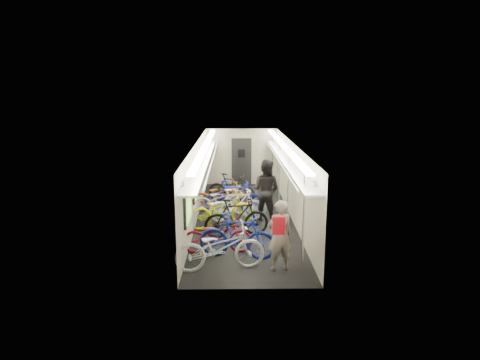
{
  "coord_description": "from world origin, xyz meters",
  "views": [
    {
      "loc": [
        -0.35,
        -13.13,
        4.02
      ],
      "look_at": [
        -0.13,
        0.4,
        1.15
      ],
      "focal_mm": 32.0,
      "sensor_mm": 36.0,
      "label": 1
    }
  ],
  "objects_px": {
    "passenger_near": "(280,235)",
    "passenger_mid": "(266,190)",
    "backpack": "(278,225)",
    "bicycle_1": "(237,236)",
    "bicycle_0": "(220,248)"
  },
  "relations": [
    {
      "from": "bicycle_0",
      "to": "bicycle_1",
      "type": "height_order",
      "value": "bicycle_1"
    },
    {
      "from": "backpack",
      "to": "passenger_near",
      "type": "bearing_deg",
      "value": 77.95
    },
    {
      "from": "passenger_mid",
      "to": "passenger_near",
      "type": "bearing_deg",
      "value": 118.71
    },
    {
      "from": "bicycle_1",
      "to": "passenger_mid",
      "type": "bearing_deg",
      "value": -4.05
    },
    {
      "from": "backpack",
      "to": "passenger_mid",
      "type": "bearing_deg",
      "value": 86.18
    },
    {
      "from": "bicycle_1",
      "to": "backpack",
      "type": "relative_size",
      "value": 4.96
    },
    {
      "from": "passenger_mid",
      "to": "backpack",
      "type": "relative_size",
      "value": 5.06
    },
    {
      "from": "bicycle_1",
      "to": "passenger_mid",
      "type": "height_order",
      "value": "passenger_mid"
    },
    {
      "from": "passenger_mid",
      "to": "bicycle_0",
      "type": "bearing_deg",
      "value": 99.31
    },
    {
      "from": "passenger_near",
      "to": "backpack",
      "type": "xyz_separation_m",
      "value": [
        -0.11,
        -0.68,
        0.46
      ]
    },
    {
      "from": "bicycle_1",
      "to": "passenger_near",
      "type": "bearing_deg",
      "value": -113.21
    },
    {
      "from": "bicycle_0",
      "to": "passenger_near",
      "type": "height_order",
      "value": "passenger_near"
    },
    {
      "from": "passenger_near",
      "to": "backpack",
      "type": "bearing_deg",
      "value": 63.55
    },
    {
      "from": "passenger_near",
      "to": "passenger_mid",
      "type": "relative_size",
      "value": 0.85
    },
    {
      "from": "bicycle_1",
      "to": "passenger_mid",
      "type": "relative_size",
      "value": 0.98
    }
  ]
}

